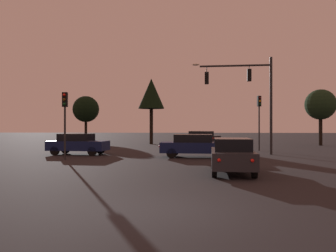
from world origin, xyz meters
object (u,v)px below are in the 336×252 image
(car_crossing_right, at_px, (78,144))
(tree_behind_sign, at_px, (151,94))
(car_far_lane, at_px, (200,137))
(traffic_light_corner_right, at_px, (259,112))
(car_crossing_left, at_px, (195,145))
(tree_left_far, at_px, (86,109))
(traffic_signal_mast_arm, at_px, (249,88))
(tree_center_horizon, at_px, (321,105))
(car_nearside_lane, at_px, (232,155))
(traffic_light_corner_left, at_px, (65,112))

(car_crossing_right, xyz_separation_m, tree_behind_sign, (3.63, 15.30, 5.03))
(car_far_lane, bearing_deg, traffic_light_corner_right, -65.71)
(car_crossing_left, xyz_separation_m, tree_left_far, (-14.65, 23.59, 3.65))
(car_crossing_left, bearing_deg, car_crossing_right, 168.89)
(car_crossing_right, height_order, car_far_lane, same)
(traffic_light_corner_right, bearing_deg, traffic_signal_mast_arm, -111.47)
(car_crossing_left, distance_m, tree_center_horizon, 20.88)
(car_nearside_lane, xyz_separation_m, car_far_lane, (-0.60, 24.56, 0.00))
(tree_left_far, xyz_separation_m, tree_center_horizon, (28.45, -8.35, -0.04))
(car_nearside_lane, height_order, tree_behind_sign, tree_behind_sign)
(car_nearside_lane, relative_size, tree_left_far, 0.72)
(tree_left_far, bearing_deg, tree_center_horizon, -16.35)
(car_crossing_left, distance_m, car_far_lane, 17.05)
(traffic_signal_mast_arm, relative_size, tree_behind_sign, 0.93)
(tree_behind_sign, height_order, tree_center_horizon, tree_behind_sign)
(tree_left_far, bearing_deg, traffic_signal_mast_arm, -48.16)
(car_crossing_right, distance_m, tree_behind_sign, 16.51)
(traffic_signal_mast_arm, bearing_deg, traffic_light_corner_left, -157.99)
(traffic_light_corner_right, distance_m, tree_left_far, 26.33)
(car_far_lane, bearing_deg, tree_left_far, 157.12)
(traffic_signal_mast_arm, bearing_deg, tree_behind_sign, 121.84)
(car_far_lane, height_order, tree_center_horizon, tree_center_horizon)
(traffic_light_corner_right, relative_size, car_nearside_lane, 1.03)
(traffic_signal_mast_arm, distance_m, tree_left_far, 27.94)
(car_far_lane, xyz_separation_m, tree_center_horizon, (12.91, -1.79, 3.61))
(car_nearside_lane, height_order, tree_center_horizon, tree_center_horizon)
(traffic_light_corner_right, relative_size, car_far_lane, 0.99)
(tree_center_horizon, bearing_deg, car_nearside_lane, -118.40)
(car_nearside_lane, bearing_deg, tree_left_far, 117.41)
(car_crossing_left, height_order, tree_center_horizon, tree_center_horizon)
(traffic_signal_mast_arm, relative_size, tree_center_horizon, 1.17)
(tree_behind_sign, distance_m, tree_center_horizon, 18.75)
(car_crossing_left, relative_size, tree_behind_sign, 0.62)
(traffic_light_corner_left, relative_size, car_crossing_right, 0.95)
(traffic_light_corner_right, distance_m, car_crossing_left, 9.07)
(traffic_light_corner_left, height_order, traffic_light_corner_right, traffic_light_corner_right)
(traffic_light_corner_left, distance_m, car_crossing_left, 8.55)
(traffic_light_corner_right, relative_size, car_crossing_left, 0.99)
(car_nearside_lane, bearing_deg, car_far_lane, 91.39)
(traffic_light_corner_right, distance_m, car_nearside_lane, 15.03)
(car_nearside_lane, bearing_deg, traffic_light_corner_right, 74.13)
(car_nearside_lane, bearing_deg, car_crossing_left, 101.22)
(traffic_signal_mast_arm, xyz_separation_m, tree_behind_sign, (-8.80, 14.18, 0.98))
(traffic_light_corner_right, xyz_separation_m, tree_left_far, (-20.19, 16.86, 1.16))
(car_far_lane, relative_size, tree_behind_sign, 0.61)
(tree_left_far, bearing_deg, car_crossing_left, -58.17)
(traffic_light_corner_right, height_order, car_nearside_lane, traffic_light_corner_right)
(car_nearside_lane, distance_m, tree_behind_sign, 25.78)
(traffic_light_corner_right, bearing_deg, tree_center_horizon, 45.87)
(car_nearside_lane, height_order, car_far_lane, same)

